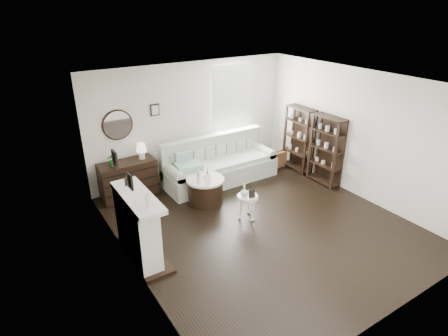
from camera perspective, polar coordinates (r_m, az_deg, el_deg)
room at (r=9.10m, az=-0.76°, el=9.38°), size 5.50×5.50×5.50m
fireplace at (r=6.31m, az=-12.91°, el=-9.07°), size 0.50×1.40×1.84m
shelf_unit_far at (r=9.42m, az=11.34°, el=4.35°), size 0.30×0.80×1.60m
shelf_unit_near at (r=8.84m, az=15.31°, el=2.60°), size 0.30×0.80×1.60m
sofa at (r=8.83m, az=-0.79°, el=0.26°), size 2.69×0.93×1.04m
quilt at (r=8.22m, az=-5.51°, el=0.25°), size 0.58×0.49×0.14m
suitcase at (r=9.64m, az=7.81°, el=1.24°), size 0.61×0.22×0.40m
dresser at (r=8.35m, az=-14.35°, el=-1.62°), size 1.20×0.51×0.80m
table_lamp at (r=8.22m, az=-12.47°, el=2.56°), size 0.27×0.27×0.36m
potted_plant at (r=8.02m, az=-16.63°, el=1.20°), size 0.26×0.24×0.27m
drum_table at (r=7.89m, az=-2.84°, el=-3.41°), size 0.79×0.79×0.55m
pedestal_table at (r=7.25m, az=3.62°, el=-4.51°), size 0.41×0.41×0.50m
eiffel_drum at (r=7.81m, az=-2.54°, el=-0.69°), size 0.12×0.12×0.19m
bottle_drum at (r=7.54m, az=-3.88°, el=-1.21°), size 0.07×0.07×0.30m
card_frame_drum at (r=7.54m, az=-2.51°, el=-1.66°), size 0.14×0.06×0.18m
eiffel_ped at (r=7.25m, az=4.04°, el=-3.32°), size 0.12×0.12×0.19m
flask_ped at (r=7.14m, az=3.10°, el=-3.38°), size 0.14×0.14×0.26m
card_frame_ped at (r=7.13m, az=4.27°, el=-3.93°), size 0.13×0.07×0.17m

